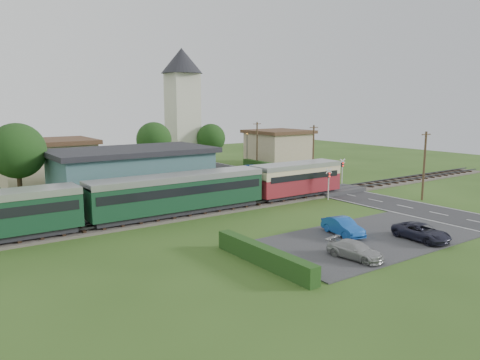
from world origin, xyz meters
TOP-DOWN VIEW (x-y plane):
  - ground at (0.00, 0.00)m, footprint 120.00×120.00m
  - railway_track at (0.00, 2.00)m, footprint 76.00×3.20m
  - road at (10.00, 0.00)m, footprint 6.00×70.00m
  - car_park at (-1.50, -12.00)m, footprint 17.00×9.00m
  - crossing_deck at (10.00, 2.00)m, footprint 6.20×3.40m
  - platform at (-10.00, 5.20)m, footprint 30.00×3.00m
  - equipment_hut at (-18.00, 5.20)m, footprint 2.30×2.30m
  - station_building at (-10.00, 10.99)m, footprint 16.00×9.00m
  - train at (-12.62, 2.00)m, footprint 43.20×2.90m
  - church_tower at (5.00, 28.00)m, footprint 6.00×6.00m
  - house_west at (-15.00, 25.00)m, footprint 10.80×8.80m
  - house_east at (20.00, 24.00)m, footprint 8.80×8.80m
  - hedge_carpark at (-11.00, -12.00)m, footprint 0.80×9.00m
  - hedge_roadside at (14.20, 16.00)m, footprint 0.80×18.00m
  - hedge_station at (-10.00, 15.50)m, footprint 22.00×0.80m
  - tree_a at (-20.00, 14.00)m, footprint 5.20×5.20m
  - tree_b at (-2.00, 23.00)m, footprint 4.60×4.60m
  - tree_c at (8.00, 25.00)m, footprint 4.20×4.20m
  - utility_pole_b at (14.20, -6.00)m, footprint 1.40×0.22m
  - utility_pole_c at (14.20, 10.00)m, footprint 1.40×0.22m
  - utility_pole_d at (14.20, 22.00)m, footprint 1.40×0.22m
  - crossing_signal_near at (6.40, -0.41)m, footprint 0.84×0.28m
  - crossing_signal_far at (13.60, 4.39)m, footprint 0.84×0.28m
  - streetlamp_east at (16.00, 27.00)m, footprint 0.30×0.30m
  - car_on_road at (10.48, 18.14)m, footprint 4.29×2.57m
  - car_park_blue at (-2.26, -10.37)m, footprint 2.13×4.11m
  - car_park_silver at (-5.60, -14.50)m, footprint 2.07×3.97m
  - car_park_dark at (1.44, -14.50)m, footprint 2.17×4.33m
  - pedestrian_near at (-4.55, 4.94)m, footprint 0.76×0.57m
  - pedestrian_far at (-16.04, 5.44)m, footprint 0.94×1.09m

SIDE VIEW (x-z plane):
  - ground at x=0.00m, z-range 0.00..0.00m
  - road at x=10.00m, z-range 0.00..0.05m
  - car_park at x=-1.50m, z-range 0.00..0.08m
  - railway_track at x=0.00m, z-range -0.13..0.36m
  - crossing_deck at x=10.00m, z-range 0.00..0.45m
  - platform at x=-10.00m, z-range 0.00..0.45m
  - hedge_carpark at x=-11.00m, z-range 0.00..1.20m
  - hedge_roadside at x=14.20m, z-range 0.00..1.20m
  - car_park_silver at x=-5.60m, z-range 0.08..1.18m
  - hedge_station at x=-10.00m, z-range 0.00..1.30m
  - car_park_dark at x=1.44m, z-range 0.08..1.26m
  - car_park_blue at x=-2.26m, z-range 0.08..1.37m
  - car_on_road at x=10.48m, z-range 0.05..1.42m
  - pedestrian_near at x=-4.55m, z-range 0.45..2.35m
  - pedestrian_far at x=-16.04m, z-range 0.45..2.38m
  - equipment_hut at x=-18.00m, z-range 0.47..3.02m
  - crossing_signal_near at x=6.40m, z-range 0.50..3.78m
  - crossing_signal_far at x=13.60m, z-range 0.50..3.78m
  - train at x=-12.62m, z-range 0.48..3.88m
  - station_building at x=-10.00m, z-range 0.04..5.34m
  - house_west at x=-15.00m, z-range 0.04..5.54m
  - house_east at x=20.00m, z-range 0.05..5.55m
  - streetlamp_east at x=16.00m, z-range 0.46..5.62m
  - utility_pole_b at x=14.20m, z-range 0.13..7.13m
  - utility_pole_c at x=14.20m, z-range 0.13..7.13m
  - utility_pole_d at x=14.20m, z-range 0.13..7.13m
  - tree_c at x=8.00m, z-range 1.26..8.04m
  - tree_b at x=-2.00m, z-range 1.35..8.69m
  - tree_a at x=-20.00m, z-range 1.38..9.38m
  - church_tower at x=5.00m, z-range 1.43..19.03m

